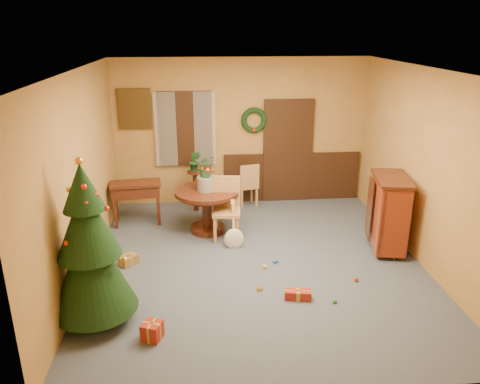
{
  "coord_description": "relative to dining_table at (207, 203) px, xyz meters",
  "views": [
    {
      "loc": [
        -0.82,
        -6.38,
        3.47
      ],
      "look_at": [
        -0.23,
        0.4,
        1.03
      ],
      "focal_mm": 35.0,
      "sensor_mm": 36.0,
      "label": 1
    }
  ],
  "objects": [
    {
      "name": "toy_e",
      "position": [
        0.67,
        -2.05,
        -0.52
      ],
      "size": [
        0.08,
        0.05,
        0.05
      ],
      "primitive_type": "cube",
      "rotation": [
        0.0,
        0.0,
        0.03
      ],
      "color": "gold",
      "rests_on": "floor"
    },
    {
      "name": "chair_near",
      "position": [
        0.33,
        -0.25,
        0.03
      ],
      "size": [
        0.5,
        0.5,
        1.06
      ],
      "color": "#9D6E3F",
      "rests_on": "floor"
    },
    {
      "name": "gift_c",
      "position": [
        -1.24,
        -1.12,
        -0.47
      ],
      "size": [
        0.32,
        0.32,
        0.15
      ],
      "color": "brown",
      "rests_on": "floor"
    },
    {
      "name": "urn",
      "position": [
        0.0,
        0.0,
        0.35
      ],
      "size": [
        0.33,
        0.33,
        0.24
      ],
      "primitive_type": "cylinder",
      "color": "slate",
      "rests_on": "dining_table"
    },
    {
      "name": "christmas_tree",
      "position": [
        -1.42,
        -2.56,
        0.46
      ],
      "size": [
        1.02,
        1.02,
        2.11
      ],
      "color": "#382111",
      "rests_on": "floor"
    },
    {
      "name": "toy_c",
      "position": [
        0.83,
        -1.44,
        -0.52
      ],
      "size": [
        0.07,
        0.09,
        0.05
      ],
      "primitive_type": "cube",
      "rotation": [
        0.0,
        0.0,
        1.32
      ],
      "color": "gold",
      "rests_on": "floor"
    },
    {
      "name": "toy_d",
      "position": [
        2.08,
        -1.93,
        -0.51
      ],
      "size": [
        0.06,
        0.06,
        0.06
      ],
      "primitive_type": "sphere",
      "color": "red",
      "rests_on": "floor"
    },
    {
      "name": "toy_b",
      "position": [
        1.62,
        -2.44,
        -0.51
      ],
      "size": [
        0.06,
        0.06,
        0.06
      ],
      "primitive_type": "sphere",
      "color": "green",
      "rests_on": "floor"
    },
    {
      "name": "centerpiece_plant",
      "position": [
        0.0,
        0.0,
        0.67
      ],
      "size": [
        0.35,
        0.3,
        0.39
      ],
      "primitive_type": "imported",
      "color": "#1E4C23",
      "rests_on": "urn"
    },
    {
      "name": "dining_table",
      "position": [
        0.0,
        0.0,
        0.0
      ],
      "size": [
        1.13,
        1.13,
        0.78
      ],
      "color": "black",
      "rests_on": "floor"
    },
    {
      "name": "room_envelope",
      "position": [
        0.93,
        1.45,
        0.57
      ],
      "size": [
        5.5,
        5.5,
        5.5
      ],
      "color": "#394353",
      "rests_on": "ground"
    },
    {
      "name": "gift_a",
      "position": [
        -1.42,
        -2.14,
        -0.45
      ],
      "size": [
        0.38,
        0.31,
        0.18
      ],
      "color": "brown",
      "rests_on": "floor"
    },
    {
      "name": "writing_desk",
      "position": [
        -1.28,
        0.47,
        0.06
      ],
      "size": [
        0.94,
        0.55,
        0.8
      ],
      "color": "black",
      "rests_on": "floor"
    },
    {
      "name": "stand_plant",
      "position": [
        -0.21,
        1.02,
        0.47
      ],
      "size": [
        0.27,
        0.25,
        0.41
      ],
      "primitive_type": "imported",
      "rotation": [
        0.0,
        0.0,
        -0.39
      ],
      "color": "#19471E",
      "rests_on": "plant_stand"
    },
    {
      "name": "chair_far",
      "position": [
        0.83,
        1.14,
        -0.06
      ],
      "size": [
        0.47,
        0.47,
        0.9
      ],
      "color": "#9D6E3F",
      "rests_on": "floor"
    },
    {
      "name": "plant_stand",
      "position": [
        -0.21,
        1.02,
        -0.04
      ],
      "size": [
        0.31,
        0.31,
        0.81
      ],
      "color": "black",
      "rests_on": "floor"
    },
    {
      "name": "gift_d",
      "position": [
        1.16,
        -2.3,
        -0.48
      ],
      "size": [
        0.37,
        0.2,
        0.13
      ],
      "color": "maroon",
      "rests_on": "floor"
    },
    {
      "name": "gift_b",
      "position": [
        -0.71,
        -2.98,
        -0.44
      ],
      "size": [
        0.27,
        0.27,
        0.22
      ],
      "color": "maroon",
      "rests_on": "floor"
    },
    {
      "name": "guitar",
      "position": [
        0.42,
        -0.69,
        -0.17
      ],
      "size": [
        0.36,
        0.51,
        0.73
      ],
      "primitive_type": null,
      "rotation": [
        -0.49,
        0.0,
        -0.08
      ],
      "color": "#ECE7C4",
      "rests_on": "floor"
    },
    {
      "name": "toy_a",
      "position": [
        1.01,
        -1.28,
        -0.52
      ],
      "size": [
        0.09,
        0.09,
        0.05
      ],
      "primitive_type": "cube",
      "rotation": [
        0.0,
        0.0,
        0.87
      ],
      "color": "#2758A9",
      "rests_on": "floor"
    },
    {
      "name": "sideboard",
      "position": [
        2.88,
        -0.96,
        0.12
      ],
      "size": [
        0.68,
        1.04,
        1.24
      ],
      "color": "#581D0A",
      "rests_on": "floor"
    }
  ]
}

